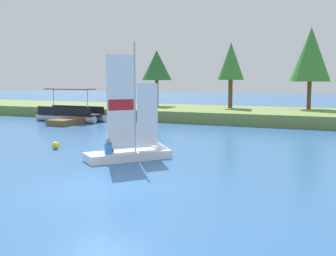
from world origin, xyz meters
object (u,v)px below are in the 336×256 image
at_px(wooden_dock, 80,120).
at_px(channel_buoy, 56,145).
at_px(shoreline_tree_left, 157,66).
at_px(shoreline_tree_midleft, 231,62).
at_px(shoreline_tree_centre, 311,55).
at_px(sailboat, 142,150).
at_px(pontoon_boat, 71,114).

relative_size(wooden_dock, channel_buoy, 17.52).
relative_size(shoreline_tree_left, shoreline_tree_midleft, 0.92).
bearing_deg(shoreline_tree_midleft, channel_buoy, -99.54).
relative_size(shoreline_tree_left, channel_buoy, 14.76).
distance_m(shoreline_tree_midleft, wooden_dock, 14.96).
height_order(shoreline_tree_left, shoreline_tree_centre, shoreline_tree_centre).
distance_m(sailboat, channel_buoy, 5.32).
bearing_deg(shoreline_tree_centre, shoreline_tree_midleft, -171.01).
xyz_separation_m(shoreline_tree_midleft, channel_buoy, (-3.55, -21.10, -5.09)).
distance_m(shoreline_tree_left, channel_buoy, 21.98).
height_order(wooden_dock, sailboat, sailboat).
relative_size(shoreline_tree_left, pontoon_boat, 0.90).
xyz_separation_m(wooden_dock, sailboat, (12.15, -12.04, 0.16)).
bearing_deg(shoreline_tree_centre, channel_buoy, -115.42).
xyz_separation_m(shoreline_tree_centre, wooden_dock, (-17.40, -10.62, -5.60)).
height_order(shoreline_tree_left, wooden_dock, shoreline_tree_left).
bearing_deg(shoreline_tree_midleft, shoreline_tree_left, -179.50).
bearing_deg(shoreline_tree_centre, wooden_dock, -148.62).
bearing_deg(sailboat, shoreline_tree_midleft, 44.44).
distance_m(wooden_dock, sailboat, 17.10).
bearing_deg(shoreline_tree_left, wooden_dock, -105.91).
relative_size(shoreline_tree_centre, wooden_dock, 1.10).
bearing_deg(sailboat, channel_buoy, 125.01).
bearing_deg(wooden_dock, sailboat, -44.73).
relative_size(shoreline_tree_midleft, channel_buoy, 16.07).
height_order(shoreline_tree_midleft, sailboat, shoreline_tree_midleft).
bearing_deg(wooden_dock, shoreline_tree_centre, 31.38).
height_order(sailboat, pontoon_boat, sailboat).
height_order(shoreline_tree_left, pontoon_boat, shoreline_tree_left).
bearing_deg(pontoon_boat, channel_buoy, -53.40).
bearing_deg(channel_buoy, sailboat, -4.78).
height_order(shoreline_tree_midleft, channel_buoy, shoreline_tree_midleft).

